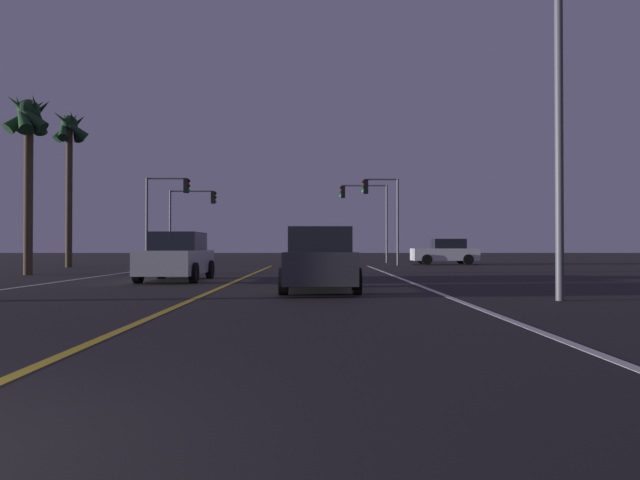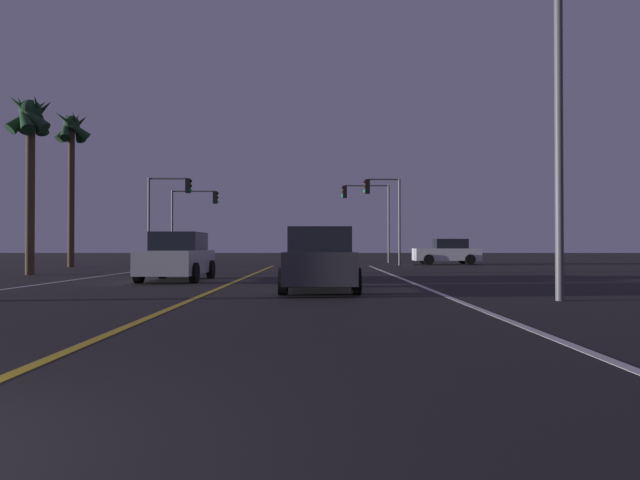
# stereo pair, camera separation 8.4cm
# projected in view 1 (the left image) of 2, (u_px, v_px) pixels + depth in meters

# --- Properties ---
(lane_edge_right) EXTENTS (0.16, 37.74, 0.01)m
(lane_edge_right) POSITION_uv_depth(u_px,v_px,m) (429.00, 289.00, 15.40)
(lane_edge_right) COLOR silver
(lane_edge_right) RESTS_ON ground
(lane_edge_left) EXTENTS (0.16, 37.74, 0.01)m
(lane_edge_left) POSITION_uv_depth(u_px,v_px,m) (2.00, 290.00, 15.33)
(lane_edge_left) COLOR silver
(lane_edge_left) RESTS_ON ground
(lane_center_divider) EXTENTS (0.16, 37.74, 0.01)m
(lane_center_divider) POSITION_uv_depth(u_px,v_px,m) (216.00, 289.00, 15.37)
(lane_center_divider) COLOR gold
(lane_center_divider) RESTS_ON ground
(car_crossing_side) EXTENTS (4.30, 2.02, 1.70)m
(car_crossing_side) POSITION_uv_depth(u_px,v_px,m) (445.00, 252.00, 37.00)
(car_crossing_side) COLOR black
(car_crossing_side) RESTS_ON ground
(car_oncoming) EXTENTS (2.02, 4.30, 1.70)m
(car_oncoming) POSITION_uv_depth(u_px,v_px,m) (177.00, 257.00, 19.33)
(car_oncoming) COLOR black
(car_oncoming) RESTS_ON ground
(car_lead_same_lane) EXTENTS (2.02, 4.30, 1.70)m
(car_lead_same_lane) POSITION_uv_depth(u_px,v_px,m) (320.00, 260.00, 14.89)
(car_lead_same_lane) COLOR black
(car_lead_same_lane) RESTS_ON ground
(traffic_light_near_right) EXTENTS (2.34, 0.36, 5.47)m
(traffic_light_near_right) POSITION_uv_depth(u_px,v_px,m) (381.00, 202.00, 34.82)
(traffic_light_near_right) COLOR #4C4C51
(traffic_light_near_right) RESTS_ON ground
(traffic_light_near_left) EXTENTS (2.79, 0.36, 5.52)m
(traffic_light_near_left) POSITION_uv_depth(u_px,v_px,m) (167.00, 201.00, 34.75)
(traffic_light_near_left) COLOR #4C4C51
(traffic_light_near_left) RESTS_ON ground
(traffic_light_far_right) EXTENTS (3.51, 0.36, 5.68)m
(traffic_light_far_right) POSITION_uv_depth(u_px,v_px,m) (364.00, 205.00, 40.32)
(traffic_light_far_right) COLOR #4C4C51
(traffic_light_far_right) RESTS_ON ground
(traffic_light_far_left) EXTENTS (3.45, 0.36, 5.27)m
(traffic_light_far_left) POSITION_uv_depth(u_px,v_px,m) (193.00, 209.00, 40.25)
(traffic_light_far_left) COLOR #4C4C51
(traffic_light_far_left) RESTS_ON ground
(street_lamp_right_near) EXTENTS (2.58, 0.44, 8.76)m
(street_lamp_right_near) POSITION_uv_depth(u_px,v_px,m) (534.00, 52.00, 12.30)
(street_lamp_right_near) COLOR #4C4C51
(street_lamp_right_near) RESTS_ON ground
(palm_tree_left_mid) EXTENTS (2.12, 2.14, 7.80)m
(palm_tree_left_mid) POSITION_uv_depth(u_px,v_px,m) (29.00, 128.00, 23.31)
(palm_tree_left_mid) COLOR #473826
(palm_tree_left_mid) RESTS_ON ground
(palm_tree_left_far) EXTENTS (2.15, 1.97, 9.13)m
(palm_tree_left_far) POSITION_uv_depth(u_px,v_px,m) (69.00, 141.00, 31.89)
(palm_tree_left_far) COLOR #473826
(palm_tree_left_far) RESTS_ON ground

